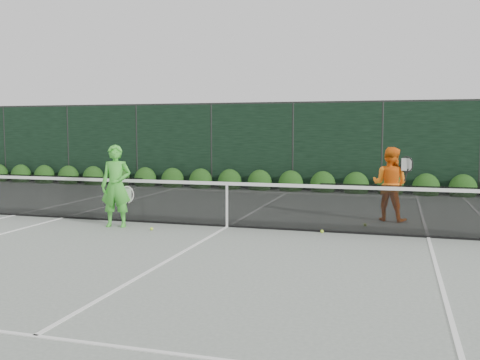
% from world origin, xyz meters
% --- Properties ---
extents(ground, '(80.00, 80.00, 0.00)m').
position_xyz_m(ground, '(0.00, 0.00, 0.00)').
color(ground, gray).
rests_on(ground, ground).
extents(tennis_net, '(12.90, 0.10, 1.07)m').
position_xyz_m(tennis_net, '(-0.02, 0.00, 0.53)').
color(tennis_net, '#10321D').
rests_on(tennis_net, ground).
extents(player_woman, '(0.72, 0.55, 1.78)m').
position_xyz_m(player_woman, '(-2.31, -0.63, 0.89)').
color(player_woman, green).
rests_on(player_woman, ground).
extents(player_man, '(0.99, 0.86, 1.70)m').
position_xyz_m(player_man, '(3.35, 1.84, 0.85)').
color(player_man, orange).
rests_on(player_man, ground).
extents(court_lines, '(11.03, 23.83, 0.01)m').
position_xyz_m(court_lines, '(0.00, 0.00, 0.01)').
color(court_lines, white).
rests_on(court_lines, ground).
extents(windscreen_fence, '(32.00, 21.07, 3.06)m').
position_xyz_m(windscreen_fence, '(0.00, -2.71, 1.51)').
color(windscreen_fence, black).
rests_on(windscreen_fence, ground).
extents(hedge_row, '(31.66, 0.65, 0.94)m').
position_xyz_m(hedge_row, '(-0.00, 7.15, 0.23)').
color(hedge_row, '#16330E').
rests_on(hedge_row, ground).
extents(tennis_balls, '(4.32, 1.81, 0.07)m').
position_xyz_m(tennis_balls, '(1.18, -0.00, 0.03)').
color(tennis_balls, '#C3F336').
rests_on(tennis_balls, ground).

